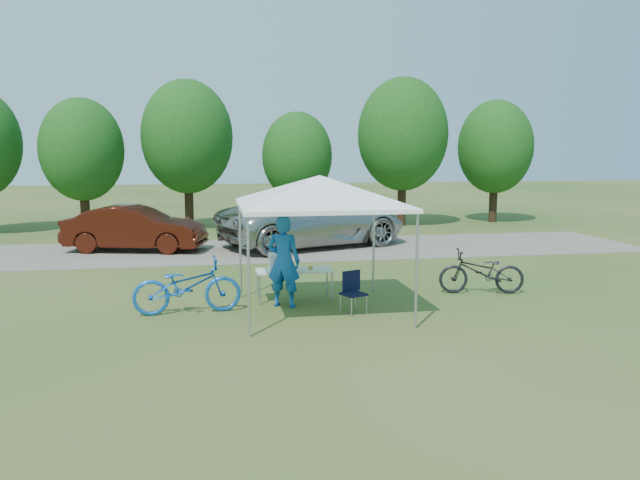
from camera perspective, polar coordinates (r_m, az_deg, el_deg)
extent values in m
plane|color=#2D5119|center=(12.60, -0.02, -6.55)|extent=(100.00, 100.00, 0.00)
cube|color=gray|center=(20.37, -3.90, -0.87)|extent=(24.00, 5.00, 0.02)
cylinder|color=#A5A5AA|center=(10.74, -6.55, -3.44)|extent=(0.05, 0.05, 2.10)
cylinder|color=#A5A5AA|center=(11.31, 8.82, -2.89)|extent=(0.05, 0.05, 2.10)
cylinder|color=#A5A5AA|center=(13.69, -7.31, -0.94)|extent=(0.05, 0.05, 2.10)
cylinder|color=#A5A5AA|center=(14.14, 4.92, -0.62)|extent=(0.05, 0.05, 2.10)
cube|color=white|center=(12.24, -0.02, 3.19)|extent=(3.15, 3.15, 0.08)
pyramid|color=white|center=(12.20, -0.02, 5.95)|extent=(4.53, 4.53, 0.55)
cylinder|color=#382314|center=(26.27, -20.67, 2.55)|extent=(0.36, 0.36, 1.75)
ellipsoid|color=#144711|center=(26.17, -20.93, 7.73)|extent=(3.20, 3.20, 4.00)
cylinder|color=#382314|center=(26.41, -11.88, 3.23)|extent=(0.36, 0.36, 2.03)
ellipsoid|color=#144711|center=(26.33, -12.06, 9.22)|extent=(3.71, 3.71, 4.64)
cylinder|color=#382314|center=(26.46, -2.09, 2.96)|extent=(0.36, 0.36, 1.61)
ellipsoid|color=#144711|center=(26.36, -2.11, 7.69)|extent=(2.94, 2.94, 3.68)
cylinder|color=#382314|center=(27.14, 7.47, 3.54)|extent=(0.36, 0.36, 2.10)
ellipsoid|color=#144711|center=(27.06, 7.58, 9.57)|extent=(3.84, 3.84, 4.80)
cylinder|color=#382314|center=(29.35, 15.54, 3.38)|extent=(0.36, 0.36, 1.82)
ellipsoid|color=#144711|center=(29.26, 15.73, 8.20)|extent=(3.33, 3.33, 4.16)
cube|color=white|center=(13.42, -2.37, -2.79)|extent=(1.63, 0.68, 0.04)
cylinder|color=#A5A5AA|center=(13.13, -5.54, -4.56)|extent=(0.04, 0.04, 0.64)
cylinder|color=#A5A5AA|center=(13.33, 1.10, -4.33)|extent=(0.04, 0.04, 0.64)
cylinder|color=#A5A5AA|center=(13.69, -5.73, -4.03)|extent=(0.04, 0.04, 0.64)
cylinder|color=#A5A5AA|center=(13.89, 0.64, -3.82)|extent=(0.04, 0.04, 0.64)
cube|color=black|center=(12.38, 3.08, -4.96)|extent=(0.55, 0.55, 0.04)
cube|color=black|center=(12.53, 2.88, -3.75)|extent=(0.40, 0.20, 0.42)
cylinder|color=#A5A5AA|center=(12.21, 2.42, -6.13)|extent=(0.02, 0.02, 0.37)
cylinder|color=#A5A5AA|center=(12.30, 4.12, -6.05)|extent=(0.02, 0.02, 0.37)
cylinder|color=#A5A5AA|center=(12.57, 2.05, -5.72)|extent=(0.02, 0.02, 0.37)
cylinder|color=#A5A5AA|center=(12.65, 3.71, -5.64)|extent=(0.02, 0.02, 0.37)
cube|color=white|center=(13.35, -3.65, -2.08)|extent=(0.47, 0.32, 0.32)
cube|color=white|center=(13.32, -3.65, -1.32)|extent=(0.50, 0.34, 0.04)
cylinder|color=gold|center=(13.41, -0.87, -2.56)|extent=(0.09, 0.09, 0.07)
imported|color=#1557B1|center=(12.82, -3.34, -1.97)|extent=(0.82, 0.69, 1.90)
imported|color=blue|center=(12.62, -12.06, -4.13)|extent=(2.16, 0.90, 1.11)
imported|color=black|center=(14.51, 14.57, -2.83)|extent=(2.00, 1.04, 1.00)
imported|color=#B1B1AC|center=(20.96, -0.60, 1.88)|extent=(7.03, 5.01, 1.78)
imported|color=#41130A|center=(20.78, -16.54, 1.03)|extent=(4.63, 2.52, 1.45)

